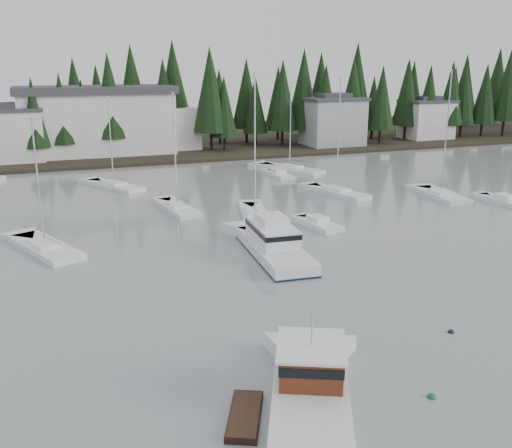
{
  "coord_description": "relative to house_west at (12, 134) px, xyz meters",
  "views": [
    {
      "loc": [
        -13.67,
        -15.17,
        14.93
      ],
      "look_at": [
        1.72,
        26.0,
        2.5
      ],
      "focal_mm": 40.0,
      "sensor_mm": 36.0,
      "label": 1
    }
  ],
  "objects": [
    {
      "name": "sailboat_5",
      "position": [
        3.65,
        -46.09,
        -4.6
      ],
      "size": [
        6.16,
        9.61,
        11.53
      ],
      "rotation": [
        0.0,
        0.0,
        1.97
      ],
      "color": "silver",
      "rests_on": "ground"
    },
    {
      "name": "lobster_boat_brown",
      "position": [
        14.11,
        -74.5,
        -4.08
      ],
      "size": [
        7.68,
        10.7,
        5.05
      ],
      "rotation": [
        0.0,
        0.0,
        1.13
      ],
      "color": "silver",
      "rests_on": "ground"
    },
    {
      "name": "conifer_treeline",
      "position": [
        18.0,
        7.0,
        -4.65
      ],
      "size": [
        200.0,
        22.0,
        20.0
      ],
      "primitive_type": null,
      "color": "black",
      "rests_on": "ground"
    },
    {
      "name": "sailboat_1",
      "position": [
        46.9,
        -41.4,
        -4.56
      ],
      "size": [
        3.8,
        8.79,
        14.84
      ],
      "rotation": [
        0.0,
        0.0,
        1.45
      ],
      "color": "silver",
      "rests_on": "ground"
    },
    {
      "name": "sailboat_2",
      "position": [
        16.9,
        -36.84,
        -4.58
      ],
      "size": [
        3.49,
        8.65,
        12.73
      ],
      "rotation": [
        0.0,
        0.0,
        1.7
      ],
      "color": "silver",
      "rests_on": "ground"
    },
    {
      "name": "sailboat_3",
      "position": [
        12.08,
        -22.86,
        -4.59
      ],
      "size": [
        6.86,
        9.55,
        11.71
      ],
      "rotation": [
        0.0,
        0.0,
        2.08
      ],
      "color": "silver",
      "rests_on": "ground"
    },
    {
      "name": "sailboat_0",
      "position": [
        37.38,
        -19.65,
        -4.59
      ],
      "size": [
        7.5,
        10.76,
        13.0
      ],
      "rotation": [
        0.0,
        0.0,
        2.06
      ],
      "color": "silver",
      "rests_on": "ground"
    },
    {
      "name": "house_east_b",
      "position": [
        76.0,
        1.0,
        -0.25
      ],
      "size": [
        9.54,
        7.42,
        8.25
      ],
      "color": "silver",
      "rests_on": "ground"
    },
    {
      "name": "cabin_cruiser_center",
      "position": [
        20.93,
        -53.8,
        -3.92
      ],
      "size": [
        4.39,
        11.61,
        4.89
      ],
      "rotation": [
        0.0,
        0.0,
        1.49
      ],
      "color": "silver",
      "rests_on": "ground"
    },
    {
      "name": "sailboat_4",
      "position": [
        23.38,
        -42.9,
        -4.57
      ],
      "size": [
        4.93,
        10.53,
        14.8
      ],
      "rotation": [
        0.0,
        0.0,
        1.32
      ],
      "color": "silver",
      "rests_on": "ground"
    },
    {
      "name": "runabout_2",
      "position": [
        51.45,
        -46.53,
        -4.52
      ],
      "size": [
        2.43,
        6.94,
        1.42
      ],
      "rotation": [
        0.0,
        0.0,
        1.6
      ],
      "color": "silver",
      "rests_on": "ground"
    },
    {
      "name": "runabout_1",
      "position": [
        27.99,
        -47.53,
        -4.52
      ],
      "size": [
        3.16,
        5.85,
        1.42
      ],
      "rotation": [
        0.0,
        0.0,
        1.75
      ],
      "color": "silver",
      "rests_on": "ground"
    },
    {
      "name": "far_shore_land",
      "position": [
        18.0,
        18.0,
        -4.65
      ],
      "size": [
        240.0,
        54.0,
        1.0
      ],
      "primitive_type": "cube",
      "color": "black",
      "rests_on": "ground"
    },
    {
      "name": "runabout_4",
      "position": [
        34.11,
        -23.22,
        -4.52
      ],
      "size": [
        2.46,
        6.53,
        1.42
      ],
      "rotation": [
        0.0,
        0.0,
        1.61
      ],
      "color": "silver",
      "rests_on": "ground"
    },
    {
      "name": "mooring_buoy_green",
      "position": [
        20.07,
        -75.29,
        -4.65
      ],
      "size": [
        0.42,
        0.42,
        0.42
      ],
      "primitive_type": "sphere",
      "color": "#145933",
      "rests_on": "ground"
    },
    {
      "name": "house_east_a",
      "position": [
        54.0,
        -1.0,
        0.25
      ],
      "size": [
        10.6,
        8.48,
        9.25
      ],
      "color": "#999EA0",
      "rests_on": "ground"
    },
    {
      "name": "mooring_buoy_dark",
      "position": [
        25.29,
        -70.15,
        -4.65
      ],
      "size": [
        0.37,
        0.37,
        0.37
      ],
      "primitive_type": "sphere",
      "color": "black",
      "rests_on": "ground"
    },
    {
      "name": "harbor_inn",
      "position": [
        15.04,
        3.34,
        1.12
      ],
      "size": [
        29.5,
        11.5,
        10.9
      ],
      "color": "silver",
      "rests_on": "ground"
    },
    {
      "name": "sailboat_9",
      "position": [
        36.33,
        -35.76,
        -4.57
      ],
      "size": [
        4.89,
        9.39,
        13.98
      ],
      "rotation": [
        0.0,
        0.0,
        1.85
      ],
      "color": "silver",
      "rests_on": "ground"
    },
    {
      "name": "house_west",
      "position": [
        0.0,
        0.0,
        0.0
      ],
      "size": [
        9.54,
        7.42,
        8.75
      ],
      "color": "silver",
      "rests_on": "ground"
    }
  ]
}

